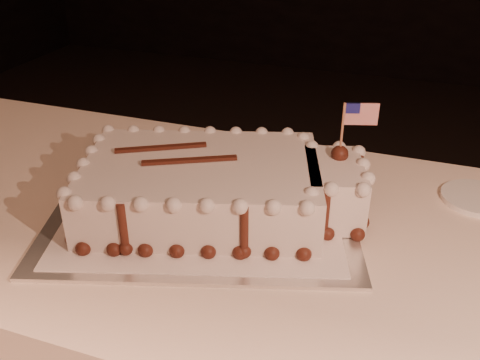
% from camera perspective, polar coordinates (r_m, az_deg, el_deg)
% --- Properties ---
extents(cake_board, '(0.71, 0.61, 0.01)m').
position_cam_1_polar(cake_board, '(1.09, -3.99, -3.46)').
color(cake_board, silver).
rests_on(cake_board, banquet_table).
extents(doily, '(0.63, 0.55, 0.00)m').
position_cam_1_polar(doily, '(1.08, -4.00, -3.24)').
color(doily, white).
rests_on(doily, cake_board).
extents(sheet_cake, '(0.59, 0.43, 0.23)m').
position_cam_1_polar(sheet_cake, '(1.05, -2.37, -0.74)').
color(sheet_cake, silver).
rests_on(sheet_cake, doily).
extents(side_plate, '(0.15, 0.15, 0.01)m').
position_cam_1_polar(side_plate, '(1.23, 23.95, -1.78)').
color(side_plate, white).
rests_on(side_plate, banquet_table).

